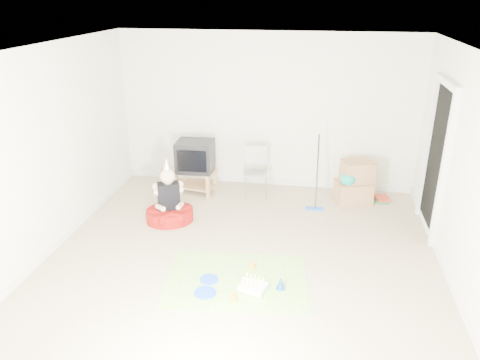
% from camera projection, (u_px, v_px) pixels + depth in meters
% --- Properties ---
extents(ground, '(5.00, 5.00, 0.00)m').
position_uv_depth(ground, '(242.00, 256.00, 6.03)').
color(ground, tan).
rests_on(ground, ground).
extents(doorway_recess, '(0.02, 0.90, 2.05)m').
position_uv_depth(doorway_recess, '(437.00, 162.00, 6.36)').
color(doorway_recess, black).
rests_on(doorway_recess, ground).
extents(tv_stand, '(0.68, 0.49, 0.39)m').
position_uv_depth(tv_stand, '(196.00, 179.00, 7.86)').
color(tv_stand, '#A97B4C').
rests_on(tv_stand, ground).
extents(crt_tv, '(0.61, 0.51, 0.51)m').
position_uv_depth(crt_tv, '(195.00, 156.00, 7.71)').
color(crt_tv, black).
rests_on(crt_tv, tv_stand).
extents(folding_chair, '(0.43, 0.42, 0.86)m').
position_uv_depth(folding_chair, '(256.00, 173.00, 7.62)').
color(folding_chair, '#939398').
rests_on(folding_chair, ground).
extents(cardboard_boxes, '(0.64, 0.57, 0.69)m').
position_uv_depth(cardboard_boxes, '(355.00, 183.00, 7.46)').
color(cardboard_boxes, '#AA7C52').
rests_on(cardboard_boxes, ground).
extents(floor_mop, '(0.28, 0.38, 1.13)m').
position_uv_depth(floor_mop, '(315.00, 194.00, 7.22)').
color(floor_mop, blue).
rests_on(floor_mop, ground).
extents(book_pile, '(0.26, 0.31, 0.06)m').
position_uv_depth(book_pile, '(382.00, 199.00, 7.62)').
color(book_pile, '#246D3E').
rests_on(book_pile, ground).
extents(seated_woman, '(0.91, 0.91, 0.99)m').
position_uv_depth(seated_woman, '(169.00, 208.00, 6.88)').
color(seated_woman, maroon).
rests_on(seated_woman, ground).
extents(party_mat, '(1.78, 1.37, 0.01)m').
position_uv_depth(party_mat, '(236.00, 280.00, 5.54)').
color(party_mat, '#F63397').
rests_on(party_mat, ground).
extents(birthday_cake, '(0.35, 0.31, 0.14)m').
position_uv_depth(birthday_cake, '(253.00, 287.00, 5.34)').
color(birthday_cake, white).
rests_on(birthday_cake, party_mat).
extents(blue_plate_near, '(0.30, 0.30, 0.01)m').
position_uv_depth(blue_plate_near, '(209.00, 279.00, 5.54)').
color(blue_plate_near, blue).
rests_on(blue_plate_near, party_mat).
extents(blue_plate_far, '(0.31, 0.31, 0.01)m').
position_uv_depth(blue_plate_far, '(205.00, 293.00, 5.29)').
color(blue_plate_far, blue).
rests_on(blue_plate_far, party_mat).
extents(orange_cup_near, '(0.07, 0.07, 0.07)m').
position_uv_depth(orange_cup_near, '(252.00, 266.00, 5.75)').
color(orange_cup_near, orange).
rests_on(orange_cup_near, party_mat).
extents(orange_cup_far, '(0.08, 0.08, 0.08)m').
position_uv_depth(orange_cup_far, '(234.00, 298.00, 5.15)').
color(orange_cup_far, orange).
rests_on(orange_cup_far, party_mat).
extents(blue_party_hat, '(0.11, 0.11, 0.15)m').
position_uv_depth(blue_party_hat, '(281.00, 283.00, 5.35)').
color(blue_party_hat, blue).
rests_on(blue_party_hat, party_mat).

